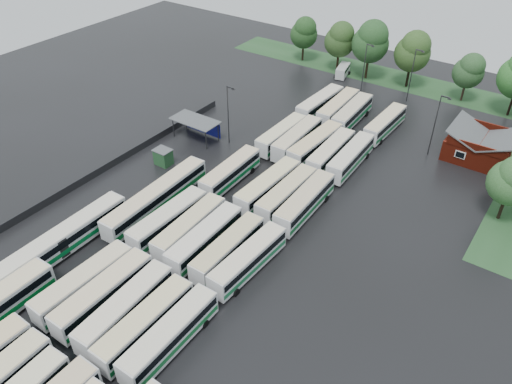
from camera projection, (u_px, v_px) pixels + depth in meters
The scene contains 44 objects.
ground at pixel (189, 248), 63.14m from camera, with size 160.00×160.00×0.00m, color black.
brick_building at pixel (480, 148), 79.17m from camera, with size 10.07×8.60×5.39m.
wash_shed at pixel (197, 122), 83.85m from camera, with size 8.20×4.20×3.58m.
utility_hut at pixel (163, 157), 78.16m from camera, with size 2.70×2.20×2.62m.
grass_strip_north at pixel (400, 80), 104.98m from camera, with size 80.00×10.00×0.01m, color #234B24.
west_fence at pixel (115, 162), 78.32m from camera, with size 0.10×50.00×1.20m, color #2D2D30.
bus_r1c0 at pixel (84, 283), 55.76m from camera, with size 2.92×12.52×3.47m.
bus_r1c1 at pixel (104, 294), 54.48m from camera, with size 2.81×12.65×3.51m.
bus_r1c2 at pixel (126, 308), 52.87m from camera, with size 3.29×12.64×3.49m.
bus_r1c3 at pixel (145, 323), 51.31m from camera, with size 2.70×12.29×3.42m.
bus_r1c4 at pixel (170, 335), 50.09m from camera, with size 2.74×12.35×3.43m.
bus_r2c0 at pixel (168, 220), 64.75m from camera, with size 2.92×12.49×3.46m.
bus_r2c1 at pixel (190, 228), 63.52m from camera, with size 3.06×12.26×3.39m.
bus_r2c2 at pixel (205, 239), 61.82m from camera, with size 2.87×12.41×3.44m.
bus_r2c3 at pixel (228, 249), 60.44m from camera, with size 2.62×11.95×3.32m.
bus_r2c4 at pixel (248, 260), 58.86m from camera, with size 3.06×12.19×3.37m.
bus_r3c0 at pixel (231, 172), 73.74m from camera, with size 2.85×12.13×3.36m.
bus_r3c2 at pixel (268, 186), 70.74m from camera, with size 3.13×12.69×3.51m.
bus_r3c3 at pixel (287, 194), 69.35m from camera, with size 2.70×12.24×3.40m.
bus_r3c4 at pixel (305, 202), 67.75m from camera, with size 3.03×12.72×3.52m.
bus_r4c0 at pixel (281, 135), 82.72m from camera, with size 2.63×11.95×3.32m.
bus_r4c1 at pixel (297, 139), 81.52m from camera, with size 2.95×12.44×3.45m.
bus_r4c2 at pixel (315, 145), 79.95m from camera, with size 3.30×12.75×3.52m.
bus_r4c3 at pixel (331, 152), 78.20m from camera, with size 2.92×12.22×3.38m.
bus_r4c4 at pixel (351, 157), 77.03m from camera, with size 2.99×12.34×3.41m.
bus_r5c0 at pixel (320, 104), 91.79m from camera, with size 3.16×12.68×3.50m.
bus_r5c1 at pixel (338, 108), 90.41m from camera, with size 3.06×12.65×3.50m.
bus_r5c2 at pixel (352, 113), 88.72m from camera, with size 3.17×12.56×3.47m.
bus_r5c4 at pixel (385, 124), 85.74m from camera, with size 2.87×12.12×3.36m.
artic_bus_west_b at pixel (157, 197), 68.69m from camera, with size 3.19×18.62×3.44m.
artic_bus_west_c at pixel (63, 240), 61.54m from camera, with size 2.87×18.66×3.46m.
minibus at pixel (343, 70), 105.85m from camera, with size 3.07×5.60×2.31m.
tree_north_0 at pixel (304, 32), 110.01m from camera, with size 6.05×6.05×10.01m.
tree_north_1 at pixel (340, 39), 105.06m from camera, with size 6.52×6.52×10.80m.
tree_north_2 at pixel (371, 41), 100.91m from camera, with size 7.55×7.55×12.51m.
tree_north_3 at pixel (413, 51), 97.81m from camera, with size 7.10×7.10×11.76m.
tree_north_4 at pixel (470, 70), 93.44m from camera, with size 5.83×5.83×9.66m.
lamp_post_ne at pixel (436, 121), 77.56m from camera, with size 1.61×0.31×10.47m.
lamp_post_nw at pixel (229, 111), 80.64m from camera, with size 1.59×0.31×10.31m.
lamp_post_back_w at pixel (365, 65), 96.28m from camera, with size 1.55×0.30×10.09m.
lamp_post_back_e at pixel (413, 72), 93.23m from camera, with size 1.61×0.31×10.43m.
puddle_0 at pixel (48, 351), 50.75m from camera, with size 6.23×6.23×0.01m, color black.
puddle_2 at pixel (145, 227), 66.57m from camera, with size 5.94×5.94×0.01m, color black.
puddle_3 at pixel (215, 261), 61.31m from camera, with size 3.74×3.74×0.01m, color black.
Camera 1 is at (33.72, -33.31, 43.16)m, focal length 35.00 mm.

